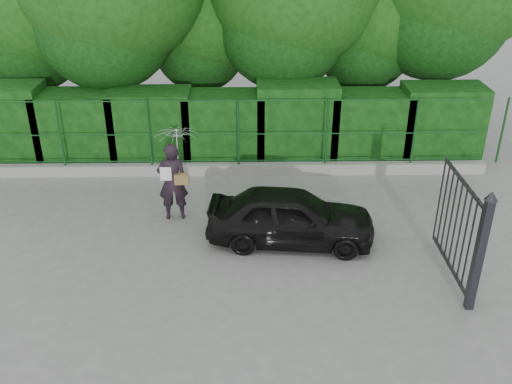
{
  "coord_description": "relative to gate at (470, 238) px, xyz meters",
  "views": [
    {
      "loc": [
        0.62,
        -9.34,
        6.57
      ],
      "look_at": [
        0.81,
        1.3,
        1.1
      ],
      "focal_mm": 40.0,
      "sensor_mm": 36.0,
      "label": 1
    }
  ],
  "objects": [
    {
      "name": "car",
      "position": [
        -3.06,
        1.86,
        -0.59
      ],
      "size": [
        3.66,
        1.78,
        1.2
      ],
      "primitive_type": "imported",
      "rotation": [
        0.0,
        0.0,
        1.47
      ],
      "color": "black",
      "rests_on": "ground"
    },
    {
      "name": "gate",
      "position": [
        0.0,
        0.0,
        0.0
      ],
      "size": [
        0.22,
        2.33,
        2.36
      ],
      "color": "#26262D",
      "rests_on": "ground"
    },
    {
      "name": "hedge",
      "position": [
        -4.62,
        6.22,
        -0.16
      ],
      "size": [
        14.2,
        1.2,
        2.21
      ],
      "color": "black",
      "rests_on": "ground"
    },
    {
      "name": "kerb",
      "position": [
        -4.6,
        5.22,
        -1.04
      ],
      "size": [
        14.0,
        0.25,
        0.3
      ],
      "primitive_type": "cube",
      "color": "#9E9E99",
      "rests_on": "ground"
    },
    {
      "name": "fence",
      "position": [
        -4.38,
        5.22,
        0.01
      ],
      "size": [
        14.13,
        0.06,
        1.8
      ],
      "color": "#114318",
      "rests_on": "kerb"
    },
    {
      "name": "woman",
      "position": [
        -5.57,
        2.94,
        0.21
      ],
      "size": [
        0.97,
        0.94,
        2.18
      ],
      "color": "black",
      "rests_on": "ground"
    },
    {
      "name": "ground",
      "position": [
        -4.6,
        0.72,
        -1.19
      ],
      "size": [
        80.0,
        80.0,
        0.0
      ],
      "primitive_type": "plane",
      "color": "gray"
    }
  ]
}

